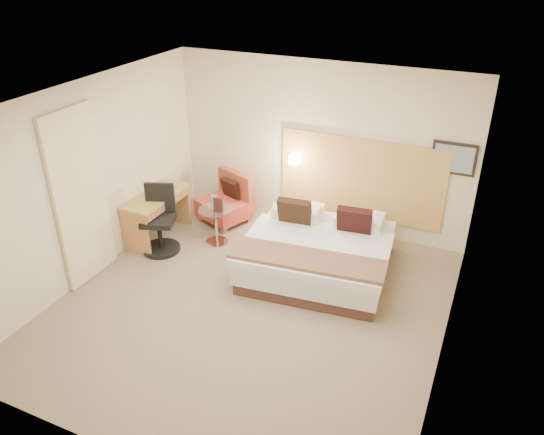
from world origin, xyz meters
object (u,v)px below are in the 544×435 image
at_px(bed, 318,251).
at_px(desk_chair, 160,225).
at_px(desk, 157,205).
at_px(side_table, 216,224).
at_px(lounge_chair, 227,202).

distance_m(bed, desk_chair, 2.44).
bearing_deg(desk_chair, desk, 129.41).
height_order(desk, desk_chair, desk_chair).
height_order(bed, desk_chair, desk_chair).
bearing_deg(side_table, desk_chair, -143.46).
xyz_separation_m(lounge_chair, desk_chair, (-0.46, -1.25, 0.10)).
height_order(bed, side_table, bed).
xyz_separation_m(bed, lounge_chair, (-1.94, 0.83, 0.01)).
bearing_deg(desk, bed, 3.02).
bearing_deg(desk, desk_chair, -50.59).
relative_size(bed, side_table, 3.60).
height_order(bed, desk, bed).
distance_m(lounge_chair, desk_chair, 1.34).
bearing_deg(lounge_chair, side_table, -73.49).
xyz_separation_m(bed, side_table, (-1.72, 0.09, 0.01)).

